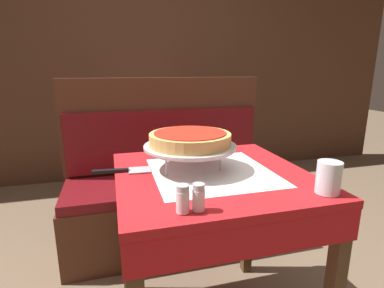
% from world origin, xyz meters
% --- Properties ---
extents(dining_table_front, '(0.76, 0.76, 0.77)m').
position_xyz_m(dining_table_front, '(0.00, 0.00, 0.67)').
color(dining_table_front, red).
rests_on(dining_table_front, ground_plane).
extents(dining_table_rear, '(0.67, 0.67, 0.76)m').
position_xyz_m(dining_table_rear, '(-0.03, 1.71, 0.64)').
color(dining_table_rear, red).
rests_on(dining_table_rear, ground_plane).
extents(booth_bench, '(1.37, 0.51, 1.12)m').
position_xyz_m(booth_bench, '(-0.02, 0.78, 0.32)').
color(booth_bench, '#4C2819').
rests_on(booth_bench, ground_plane).
extents(back_wall_panel, '(6.00, 0.04, 2.40)m').
position_xyz_m(back_wall_panel, '(0.00, 2.21, 1.20)').
color(back_wall_panel, '#4C2D1E').
rests_on(back_wall_panel, ground_plane).
extents(pizza_pan_stand, '(0.38, 0.38, 0.10)m').
position_xyz_m(pizza_pan_stand, '(-0.08, 0.06, 0.86)').
color(pizza_pan_stand, '#ADADB2').
rests_on(pizza_pan_stand, dining_table_front).
extents(deep_dish_pizza, '(0.33, 0.33, 0.05)m').
position_xyz_m(deep_dish_pizza, '(-0.08, 0.06, 0.90)').
color(deep_dish_pizza, tan).
rests_on(deep_dish_pizza, pizza_pan_stand).
extents(pizza_server, '(0.24, 0.08, 0.01)m').
position_xyz_m(pizza_server, '(-0.34, 0.10, 0.78)').
color(pizza_server, '#BCBCC1').
rests_on(pizza_server, dining_table_front).
extents(water_glass_near, '(0.08, 0.08, 0.11)m').
position_xyz_m(water_glass_near, '(0.30, -0.30, 0.83)').
color(water_glass_near, silver).
rests_on(water_glass_near, dining_table_front).
extents(salt_shaker, '(0.04, 0.04, 0.08)m').
position_xyz_m(salt_shaker, '(-0.20, -0.31, 0.81)').
color(salt_shaker, silver).
rests_on(salt_shaker, dining_table_front).
extents(pepper_shaker, '(0.04, 0.04, 0.08)m').
position_xyz_m(pepper_shaker, '(-0.15, -0.31, 0.81)').
color(pepper_shaker, silver).
rests_on(pepper_shaker, dining_table_front).
extents(condiment_caddy, '(0.13, 0.13, 0.17)m').
position_xyz_m(condiment_caddy, '(-0.03, 1.61, 0.80)').
color(condiment_caddy, black).
rests_on(condiment_caddy, dining_table_rear).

